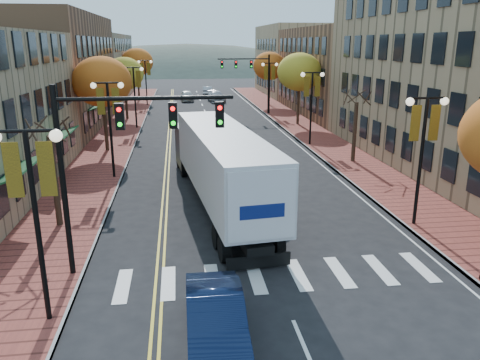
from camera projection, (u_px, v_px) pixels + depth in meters
name	position (u px, v px, depth m)	size (l,w,h in m)	color
ground	(287.00, 305.00, 15.42)	(200.00, 200.00, 0.00)	black
sidewalk_left	(120.00, 131.00, 45.17)	(4.00, 85.00, 0.15)	brown
sidewalk_right	(301.00, 127.00, 47.43)	(4.00, 85.00, 0.15)	brown
building_left_mid	(37.00, 72.00, 45.96)	(12.00, 24.00, 11.00)	brown
building_left_far	(85.00, 67.00, 69.95)	(12.00, 26.00, 9.50)	#9E8966
building_right_mid	(359.00, 71.00, 56.26)	(15.00, 24.00, 10.00)	brown
building_right_far	(310.00, 60.00, 77.04)	(15.00, 20.00, 11.00)	#9E8966
tree_left_a	(55.00, 181.00, 21.26)	(0.28, 0.28, 4.20)	#382619
tree_left_b	(102.00, 82.00, 35.57)	(4.48, 4.48, 7.21)	#382619
tree_left_c	(124.00, 74.00, 50.90)	(4.16, 4.16, 6.69)	#382619
tree_left_d	(137.00, 62.00, 67.86)	(4.61, 4.61, 7.42)	#382619
tree_right_b	(355.00, 132.00, 33.03)	(0.28, 0.28, 4.20)	#382619
tree_right_c	(299.00, 72.00, 47.34)	(4.48, 4.48, 7.21)	#382619
tree_right_d	(269.00, 66.00, 62.60)	(4.35, 4.35, 7.00)	#382619
lamp_left_a	(33.00, 190.00, 13.26)	(1.96, 0.36, 6.05)	black
lamp_left_b	(109.00, 111.00, 28.48)	(1.96, 0.36, 6.05)	black
lamp_left_c	(134.00, 85.00, 45.59)	(1.96, 0.36, 6.05)	black
lamp_left_d	(146.00, 74.00, 62.71)	(1.96, 0.36, 6.05)	black
lamp_right_a	(423.00, 137.00, 20.85)	(1.96, 0.36, 6.05)	black
lamp_right_b	(312.00, 94.00, 37.96)	(1.96, 0.36, 6.05)	black
lamp_right_c	(270.00, 78.00, 55.08)	(1.96, 0.36, 6.05)	black
traffic_mast_near	(117.00, 145.00, 16.19)	(6.10, 0.35, 7.00)	black
traffic_mast_far	(253.00, 73.00, 54.65)	(6.10, 0.34, 7.00)	black
semi_truck	(218.00, 160.00, 24.40)	(4.49, 16.98, 4.20)	black
navy_sedan	(216.00, 320.00, 13.26)	(1.63, 4.67, 1.54)	black
black_suv	(262.00, 209.00, 22.60)	(1.99, 4.33, 1.20)	black
car_far_white	(187.00, 96.00, 68.99)	(1.82, 4.51, 1.54)	silver
car_far_silver	(216.00, 97.00, 67.96)	(2.10, 5.16, 1.50)	#9D9DA4
car_far_oncoming	(208.00, 90.00, 77.33)	(1.47, 4.21, 1.39)	#A4A4AB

